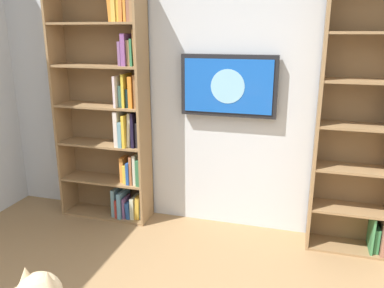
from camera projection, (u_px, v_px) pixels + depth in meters
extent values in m
cube|color=silver|center=(229.00, 79.00, 3.33)|extent=(4.52, 0.06, 2.70)
cube|color=#937047|center=(318.00, 124.00, 3.03)|extent=(0.02, 0.28, 2.08)
cube|color=brown|center=(368.00, 123.00, 3.06)|extent=(0.78, 0.01, 2.08)
cube|color=#937047|center=(354.00, 248.00, 3.22)|extent=(0.74, 0.27, 0.02)
cube|color=#937047|center=(359.00, 210.00, 3.12)|extent=(0.74, 0.27, 0.02)
cube|color=#937047|center=(365.00, 170.00, 3.03)|extent=(0.74, 0.27, 0.02)
cube|color=#937047|center=(370.00, 127.00, 2.93)|extent=(0.74, 0.27, 0.02)
cube|color=#937047|center=(376.00, 81.00, 2.84)|extent=(0.74, 0.27, 0.02)
cube|color=#937047|center=(383.00, 33.00, 2.74)|extent=(0.74, 0.27, 0.02)
cube|color=#97604C|center=(382.00, 235.00, 3.11)|extent=(0.02, 0.22, 0.30)
cube|color=#377F49|center=(376.00, 239.00, 3.13)|extent=(0.04, 0.14, 0.21)
cube|color=#3E844D|center=(371.00, 231.00, 3.15)|extent=(0.02, 0.24, 0.31)
cube|color=#937047|center=(144.00, 108.00, 3.42)|extent=(0.02, 0.28, 2.17)
cube|color=#937047|center=(61.00, 104.00, 3.64)|extent=(0.02, 0.28, 2.17)
cube|color=brown|center=(108.00, 103.00, 3.65)|extent=(0.86, 0.01, 2.17)
cube|color=#937047|center=(108.00, 213.00, 3.83)|extent=(0.82, 0.27, 0.02)
cube|color=#937047|center=(106.00, 179.00, 3.73)|extent=(0.82, 0.27, 0.02)
cube|color=#937047|center=(104.00, 144.00, 3.63)|extent=(0.82, 0.27, 0.02)
cube|color=#937047|center=(101.00, 106.00, 3.53)|extent=(0.82, 0.27, 0.02)
cube|color=#937047|center=(98.00, 66.00, 3.43)|extent=(0.82, 0.27, 0.02)
cube|color=#937047|center=(96.00, 24.00, 3.33)|extent=(0.82, 0.27, 0.02)
cube|color=#709DA9|center=(144.00, 209.00, 3.71)|extent=(0.04, 0.12, 0.18)
cube|color=gold|center=(139.00, 206.00, 3.70)|extent=(0.05, 0.13, 0.23)
cube|color=beige|center=(135.00, 206.00, 3.72)|extent=(0.04, 0.17, 0.21)
cube|color=#275295|center=(130.00, 209.00, 3.72)|extent=(0.05, 0.15, 0.16)
cube|color=#774D7F|center=(127.00, 206.00, 3.73)|extent=(0.02, 0.16, 0.20)
cube|color=#6195B1|center=(124.00, 202.00, 3.75)|extent=(0.03, 0.24, 0.26)
cube|color=#B53128|center=(120.00, 206.00, 3.76)|extent=(0.02, 0.19, 0.18)
cube|color=#6F9CA9|center=(117.00, 200.00, 3.77)|extent=(0.04, 0.19, 0.27)
cube|color=#336F45|center=(141.00, 171.00, 3.58)|extent=(0.04, 0.20, 0.24)
cube|color=beige|center=(138.00, 168.00, 3.60)|extent=(0.03, 0.21, 0.28)
cube|color=#A4603A|center=(135.00, 168.00, 3.62)|extent=(0.03, 0.22, 0.27)
cube|color=#234995|center=(131.00, 171.00, 3.62)|extent=(0.03, 0.20, 0.21)
cube|color=gold|center=(127.00, 173.00, 3.62)|extent=(0.04, 0.14, 0.17)
cube|color=orange|center=(124.00, 169.00, 3.64)|extent=(0.04, 0.13, 0.24)
cube|color=#242127|center=(140.00, 134.00, 3.48)|extent=(0.04, 0.14, 0.23)
cube|color=black|center=(136.00, 129.00, 3.49)|extent=(0.03, 0.21, 0.31)
cube|color=beige|center=(132.00, 129.00, 3.50)|extent=(0.04, 0.17, 0.31)
cube|color=yellow|center=(128.00, 130.00, 3.50)|extent=(0.03, 0.23, 0.29)
cube|color=#6392A0|center=(125.00, 133.00, 3.52)|extent=(0.04, 0.22, 0.23)
cube|color=beige|center=(121.00, 127.00, 3.52)|extent=(0.04, 0.22, 0.32)
cube|color=#A06B3D|center=(139.00, 91.00, 3.38)|extent=(0.03, 0.16, 0.29)
cube|color=orange|center=(135.00, 91.00, 3.41)|extent=(0.04, 0.22, 0.27)
cube|color=black|center=(130.00, 98.00, 3.41)|extent=(0.03, 0.14, 0.16)
cube|color=gold|center=(127.00, 90.00, 3.41)|extent=(0.02, 0.19, 0.29)
cube|color=#5A9E9B|center=(123.00, 96.00, 3.43)|extent=(0.03, 0.13, 0.19)
cube|color=silver|center=(120.00, 91.00, 3.43)|extent=(0.02, 0.24, 0.27)
cube|color=#A4753D|center=(138.00, 48.00, 3.28)|extent=(0.04, 0.15, 0.30)
cube|color=#327B4B|center=(134.00, 52.00, 3.29)|extent=(0.02, 0.14, 0.23)
cube|color=#9B724B|center=(131.00, 53.00, 3.31)|extent=(0.03, 0.15, 0.22)
cube|color=#864D8D|center=(126.00, 50.00, 3.30)|extent=(0.04, 0.17, 0.27)
cube|color=slate|center=(122.00, 54.00, 3.32)|extent=(0.02, 0.14, 0.20)
cube|color=#A4774A|center=(136.00, 11.00, 3.19)|extent=(0.03, 0.20, 0.17)
cube|color=#985F45|center=(132.00, 10.00, 3.20)|extent=(0.03, 0.17, 0.19)
cube|color=orange|center=(129.00, 3.00, 3.20)|extent=(0.02, 0.19, 0.30)
cube|color=orange|center=(124.00, 4.00, 3.20)|extent=(0.04, 0.17, 0.29)
cube|color=gold|center=(121.00, 5.00, 3.22)|extent=(0.03, 0.14, 0.28)
cube|color=gold|center=(117.00, 5.00, 3.23)|extent=(0.04, 0.17, 0.28)
cube|color=orange|center=(112.00, 4.00, 3.24)|extent=(0.05, 0.13, 0.29)
cube|color=black|center=(228.00, 86.00, 3.26)|extent=(0.82, 0.06, 0.52)
cube|color=blue|center=(228.00, 86.00, 3.23)|extent=(0.75, 0.01, 0.45)
cylinder|color=#8CCCEA|center=(228.00, 86.00, 3.23)|extent=(0.29, 0.00, 0.29)
cone|color=#D1B284|center=(48.00, 283.00, 1.13)|extent=(0.06, 0.06, 0.08)
cone|color=#D1B284|center=(26.00, 278.00, 1.15)|extent=(0.06, 0.06, 0.08)
cone|color=beige|center=(47.00, 285.00, 1.13)|extent=(0.03, 0.03, 0.05)
cone|color=beige|center=(25.00, 281.00, 1.15)|extent=(0.03, 0.03, 0.05)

